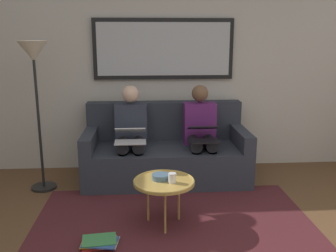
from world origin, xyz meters
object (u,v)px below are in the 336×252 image
Objects in this scene: couch at (166,153)px; person_right at (131,131)px; bowl at (161,177)px; person_left at (201,130)px; laptop_black at (204,133)px; laptop_silver at (130,135)px; standing_lamp at (34,68)px; magazine_stack at (100,242)px; cup at (172,178)px; coffee_table at (164,182)px; framed_mirror at (164,49)px.

person_right is (0.42, 0.07, 0.30)m from couch.
bowl is 1.25m from person_left.
laptop_black is at bearing 143.92° from couch.
bowl is 0.46× the size of laptop_silver.
bowl is 1.04m from laptop_black.
bowl is at bearing 144.86° from standing_lamp.
person_right is at bearing -15.76° from laptop_black.
person_right reaches higher than magazine_stack.
magazine_stack is 0.20× the size of standing_lamp.
cup is 0.24× the size of laptop_black.
laptop_black is at bearing 90.00° from person_left.
coffee_table is 0.34× the size of standing_lamp.
magazine_stack is (0.65, 1.93, -1.52)m from framed_mirror.
person_left reaches higher than magazine_stack.
couch is 5.18× the size of laptop_black.
cup is 0.08× the size of person_right.
couch is 1.28m from cup.
framed_mirror reaches higher than magazine_stack.
cup is 1.94m from standing_lamp.
person_left reaches higher than bowl.
person_right reaches higher than bowl.
laptop_silver is at bearing 36.38° from couch.
framed_mirror is at bearing -132.29° from person_right.
couch is 0.51m from person_left.
person_left is 3.29× the size of laptop_silver.
laptop_silver is (0.42, 0.69, -0.93)m from framed_mirror.
person_right is 0.69× the size of standing_lamp.
laptop_black is 1.74m from magazine_stack.
magazine_stack is at bearing 67.14° from couch.
cup is at bearing -156.88° from magazine_stack.
standing_lamp reaches higher than couch.
laptop_black is (-0.42, 0.69, -0.92)m from framed_mirror.
framed_mirror reaches higher than coffee_table.
bowl is 0.77m from magazine_stack.
bowl is 0.42× the size of laptop_black.
bowl is at bearing 104.86° from person_right.
standing_lamp is at bearing -2.22° from laptop_silver.
laptop_black is at bearing -130.75° from magazine_stack.
laptop_silver is 1.25m from standing_lamp.
coffee_table is 1.21m from person_right.
laptop_black reaches higher than magazine_stack.
standing_lamp is at bearing -35.53° from coffee_table.
couch is 1.79m from standing_lamp.
person_right is at bearing -168.81° from standing_lamp.
bowl reaches higher than coffee_table.
person_right reaches higher than couch.
bowl is 1.16m from person_right.
person_left is (-0.42, 0.46, -0.94)m from framed_mirror.
person_right is (0.39, -1.20, 0.13)m from cup.
couch is 1.70× the size of person_left.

